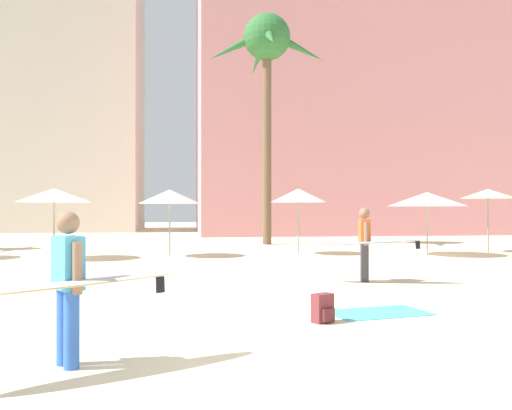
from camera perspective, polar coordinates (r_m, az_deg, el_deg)
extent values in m
plane|color=beige|center=(6.02, 4.36, -16.41)|extent=(120.00, 120.00, 0.00)
cube|color=pink|center=(39.08, 8.47, 11.97)|extent=(19.09, 10.79, 19.99)
cube|color=beige|center=(45.55, -21.46, 13.66)|extent=(14.80, 9.46, 25.32)
cylinder|color=brown|center=(25.50, 1.15, 6.70)|extent=(0.41, 0.41, 9.58)
sphere|color=#2D6B33|center=(26.52, 1.15, 17.02)|extent=(2.16, 2.16, 2.16)
cone|color=#2D6B33|center=(26.87, 4.66, 15.80)|extent=(2.43, 0.77, 1.33)
cone|color=#2D6B33|center=(27.84, 0.20, 14.99)|extent=(0.78, 2.37, 1.53)
cone|color=#2D6B33|center=(26.35, -2.48, 15.93)|extent=(2.38, 0.72, 1.49)
cone|color=#2D6B33|center=(24.83, 1.53, 16.97)|extent=(0.60, 2.37, 1.47)
cylinder|color=gray|center=(20.45, 17.33, -1.85)|extent=(0.06, 0.06, 2.24)
cone|color=white|center=(20.44, 17.32, 0.58)|extent=(2.77, 2.77, 0.50)
cylinder|color=gray|center=(19.25, -20.21, -1.82)|extent=(0.06, 0.06, 2.32)
cone|color=white|center=(19.24, -20.20, 0.95)|extent=(2.44, 2.44, 0.46)
cylinder|color=gray|center=(19.28, -8.94, -1.84)|extent=(0.06, 0.06, 2.31)
cone|color=beige|center=(19.28, -8.94, 0.87)|extent=(2.16, 2.16, 0.49)
cylinder|color=gray|center=(20.08, 4.42, -1.69)|extent=(0.06, 0.06, 2.38)
cone|color=white|center=(20.08, 4.42, 1.00)|extent=(2.04, 2.04, 0.50)
cylinder|color=gray|center=(22.46, 22.93, -1.51)|extent=(0.06, 0.06, 2.39)
cone|color=beige|center=(22.46, 22.92, 1.09)|extent=(2.03, 2.03, 0.36)
cube|color=#4CC6D6|center=(9.09, 12.51, -10.84)|extent=(1.71, 1.21, 0.01)
cube|color=maroon|center=(8.20, 6.91, -10.56)|extent=(0.35, 0.30, 0.42)
cube|color=#592327|center=(8.13, 7.50, -11.25)|extent=(0.21, 0.15, 0.18)
cylinder|color=#3D3D42|center=(12.70, 11.25, -5.92)|extent=(0.18, 0.18, 0.86)
cylinder|color=#3D3D42|center=(12.89, 11.11, -5.83)|extent=(0.18, 0.18, 0.86)
cube|color=orange|center=(12.75, 11.18, -2.72)|extent=(0.28, 0.43, 0.55)
sphere|color=#936B51|center=(12.73, 11.17, -0.85)|extent=(0.28, 0.28, 0.24)
cylinder|color=#936B51|center=(12.50, 11.36, -2.93)|extent=(0.12, 0.12, 0.52)
cylinder|color=#936B51|center=(12.99, 11.00, -2.83)|extent=(0.12, 0.12, 0.52)
ellipsoid|color=#B2B2B7|center=(12.47, 11.62, -3.85)|extent=(2.65, 0.92, 0.23)
ellipsoid|color=#1D5C97|center=(12.47, 11.62, -3.85)|extent=(2.66, 0.95, 0.21)
cube|color=black|center=(12.63, 16.43, -3.98)|extent=(0.11, 0.04, 0.19)
cylinder|color=blue|center=(6.14, -18.58, -12.15)|extent=(0.22, 0.22, 0.81)
cylinder|color=blue|center=(6.33, -19.27, -11.80)|extent=(0.22, 0.22, 0.81)
cube|color=#4CB2DB|center=(6.13, -18.92, -5.68)|extent=(0.40, 0.46, 0.56)
sphere|color=#936B51|center=(6.11, -18.91, -1.74)|extent=(0.33, 0.33, 0.24)
cylinder|color=#936B51|center=(5.91, -18.03, -6.24)|extent=(0.14, 0.14, 0.53)
cylinder|color=#936B51|center=(6.37, -19.75, -5.80)|extent=(0.14, 0.14, 0.53)
ellipsoid|color=#B2B2B7|center=(5.86, -19.50, -7.82)|extent=(2.53, 1.52, 0.15)
ellipsoid|color=olive|center=(5.86, -19.50, -7.82)|extent=(2.55, 1.55, 0.12)
cube|color=black|center=(6.23, -9.90, -8.14)|extent=(0.10, 0.06, 0.18)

